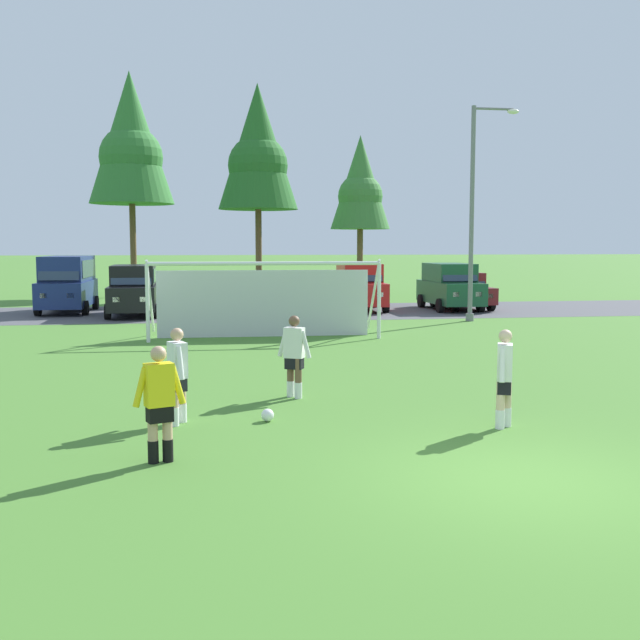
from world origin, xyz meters
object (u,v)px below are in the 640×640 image
referee (160,404)px  player_midfield_center (178,376)px  parked_car_slot_right (450,286)px  parked_car_slot_far_right (462,290)px  soccer_goal (264,298)px  parked_car_slot_center (291,291)px  street_lamp (476,211)px  parked_car_slot_left (134,290)px  parked_car_slot_center_left (216,293)px  soccer_ball (268,415)px  player_striker_near (504,379)px  parked_car_slot_far_left (68,283)px  parked_car_slot_center_right (360,286)px  player_defender_far (294,357)px

referee → player_midfield_center: (0.16, 2.23, 0.00)m
referee → parked_car_slot_right: bearing=62.7°
parked_car_slot_far_right → soccer_goal: bearing=-136.6°
parked_car_slot_center → street_lamp: bearing=-44.0°
parked_car_slot_left → street_lamp: (13.60, -4.23, 3.23)m
referee → parked_car_slot_center_left: size_ratio=0.38×
soccer_ball → referee: size_ratio=0.13×
soccer_goal → player_striker_near: (3.00, -12.70, -0.47)m
soccer_goal → parked_car_slot_left: (-4.94, 8.26, -0.18)m
parked_car_slot_center_left → player_striker_near: bearing=-78.4°
street_lamp → parked_car_slot_left: bearing=162.7°
parked_car_slot_far_left → parked_car_slot_center_right: (13.18, -0.78, -0.23)m
soccer_goal → parked_car_slot_right: (9.37, 9.16, -0.18)m
player_midfield_center → parked_car_slot_center_right: parked_car_slot_center_right is taller
parked_car_slot_center_left → parked_car_slot_far_right: (11.55, 0.46, 0.00)m
player_striker_near → player_defender_far: same height
parked_car_slot_left → parked_car_slot_right: (14.32, 0.90, 0.00)m
player_defender_far → parked_car_slot_center_right: (5.30, 19.36, 0.29)m
player_striker_near → parked_car_slot_far_left: size_ratio=0.34×
soccer_goal → parked_car_slot_right: 13.11m
parked_car_slot_right → street_lamp: size_ratio=0.55×
parked_car_slot_center_left → parked_car_slot_far_right: 11.56m
soccer_goal → parked_car_slot_far_left: size_ratio=1.55×
soccer_ball → player_striker_near: (3.84, -1.01, 0.71)m
referee → parked_car_slot_right: 25.93m
parked_car_slot_right → player_defender_far: bearing=-116.7°
parked_car_slot_left → parked_car_slot_center_right: (10.10, 1.33, 0.00)m
soccer_ball → parked_car_slot_right: (10.21, 20.86, 1.00)m
player_midfield_center → parked_car_slot_far_right: bearing=59.6°
soccer_goal → player_midfield_center: size_ratio=4.55×
parked_car_slot_left → parked_car_slot_center_left: bearing=13.2°
player_midfield_center → parked_car_slot_left: 20.08m
player_striker_near → parked_car_slot_left: size_ratio=0.35×
player_striker_near → player_midfield_center: bearing=168.8°
parked_car_slot_center → parked_car_slot_right: 7.43m
player_midfield_center → parked_car_slot_far_right: (12.42, 21.18, 0.05)m
parked_car_slot_left → referee: bearing=-83.7°
soccer_ball → parked_car_slot_center: (2.89, 22.10, 0.77)m
parked_car_slot_left → parked_car_slot_far_left: bearing=145.5°
player_defender_far → street_lamp: (8.80, 13.79, 3.52)m
parked_car_slot_center → parked_car_slot_center_right: size_ratio=0.91×
soccer_goal → player_defender_far: bearing=-90.9°
soccer_ball → parked_car_slot_far_right: bearing=62.8°
street_lamp → soccer_goal: bearing=-155.0°
parked_car_slot_far_left → parked_car_slot_center: bearing=0.2°
referee → parked_car_slot_center_right: (7.66, 23.47, 0.29)m
player_midfield_center → parked_car_slot_far_left: size_ratio=0.34×
parked_car_slot_far_left → street_lamp: street_lamp is taller
referee → player_midfield_center: bearing=85.8°
parked_car_slot_left → player_midfield_center: bearing=-82.6°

